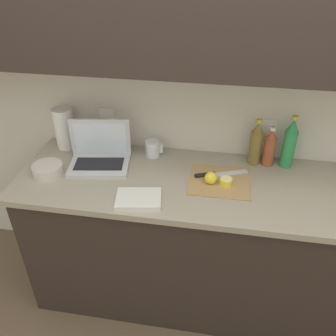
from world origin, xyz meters
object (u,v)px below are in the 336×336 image
at_px(lemon_half_cut, 226,181).
at_px(bottle_water_clear, 256,144).
at_px(lemon_whole_beside, 211,178).
at_px(bottle_oil_tall, 269,148).
at_px(paper_towel_roll, 65,128).
at_px(measuring_cup, 153,148).
at_px(laptop, 100,154).
at_px(bowl_white, 48,169).
at_px(knife, 212,174).
at_px(cutting_board, 219,181).
at_px(bottle_green_soda, 289,144).

bearing_deg(lemon_half_cut, bottle_water_clear, 59.06).
distance_m(lemon_whole_beside, bottle_oil_tall, 0.40).
bearing_deg(paper_towel_roll, lemon_whole_beside, -15.61).
xyz_separation_m(bottle_oil_tall, measuring_cup, (-0.66, -0.02, -0.06)).
distance_m(laptop, bowl_white, 0.29).
height_order(laptop, bottle_oil_tall, laptop).
bearing_deg(paper_towel_roll, laptop, -28.99).
xyz_separation_m(knife, bottle_water_clear, (0.22, 0.18, 0.11)).
height_order(lemon_half_cut, bottle_oil_tall, bottle_oil_tall).
height_order(knife, lemon_whole_beside, lemon_whole_beside).
bearing_deg(cutting_board, paper_towel_roll, 166.92).
height_order(knife, paper_towel_roll, paper_towel_roll).
xyz_separation_m(laptop, bottle_oil_tall, (0.94, 0.14, 0.05)).
bearing_deg(cutting_board, bowl_white, -174.95).
distance_m(bottle_oil_tall, bowl_white, 1.22).
bearing_deg(lemon_whole_beside, paper_towel_roll, 164.39).
distance_m(lemon_half_cut, measuring_cup, 0.49).
height_order(cutting_board, bottle_green_soda, bottle_green_soda).
xyz_separation_m(lemon_half_cut, paper_towel_roll, (-0.97, 0.24, 0.10)).
relative_size(bottle_oil_tall, bottle_water_clear, 0.85).
bearing_deg(laptop, paper_towel_roll, 141.87).
relative_size(knife, paper_towel_roll, 1.14).
xyz_separation_m(laptop, bowl_white, (-0.24, -0.16, -0.03)).
relative_size(bottle_green_soda, bottle_water_clear, 1.12).
bearing_deg(knife, lemon_half_cut, -61.83).
height_order(laptop, bottle_water_clear, bottle_water_clear).
xyz_separation_m(knife, paper_towel_roll, (-0.90, 0.18, 0.11)).
height_order(laptop, measuring_cup, laptop).
bearing_deg(lemon_whole_beside, knife, 86.37).
height_order(lemon_whole_beside, bowl_white, lemon_whole_beside).
distance_m(lemon_half_cut, paper_towel_roll, 1.01).
relative_size(cutting_board, lemon_half_cut, 4.79).
bearing_deg(bottle_green_soda, bowl_white, -166.82).
distance_m(cutting_board, measuring_cup, 0.45).
xyz_separation_m(lemon_half_cut, lemon_whole_beside, (-0.08, -0.01, 0.02)).
relative_size(lemon_half_cut, measuring_cup, 0.65).
distance_m(laptop, lemon_whole_beside, 0.64).
bearing_deg(knife, laptop, 156.05).
xyz_separation_m(bottle_water_clear, measuring_cup, (-0.58, -0.02, -0.08)).
bearing_deg(laptop, measuring_cup, 15.43).
distance_m(cutting_board, paper_towel_roll, 0.97).
bearing_deg(lemon_half_cut, lemon_whole_beside, -176.18).
bearing_deg(lemon_whole_beside, lemon_half_cut, 3.82).
distance_m(lemon_half_cut, bottle_green_soda, 0.42).
bearing_deg(bottle_water_clear, bottle_oil_tall, -0.00).
height_order(bottle_oil_tall, bowl_white, bottle_oil_tall).
distance_m(bottle_oil_tall, measuring_cup, 0.66).
bearing_deg(bottle_oil_tall, paper_towel_roll, -179.97).
xyz_separation_m(lemon_half_cut, measuring_cup, (-0.43, 0.23, 0.02)).
bearing_deg(bowl_white, paper_towel_roll, 92.85).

